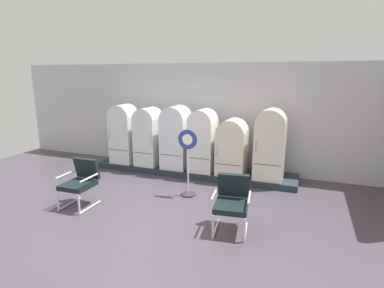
{
  "coord_description": "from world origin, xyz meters",
  "views": [
    {
      "loc": [
        2.69,
        -4.09,
        2.54
      ],
      "look_at": [
        0.09,
        2.75,
        0.85
      ],
      "focal_mm": 28.43,
      "sensor_mm": 36.0,
      "label": 1
    }
  ],
  "objects_px": {
    "refrigerator_2": "(176,135)",
    "refrigerator_3": "(203,139)",
    "refrigerator_0": "(124,132)",
    "armchair_left": "(81,180)",
    "refrigerator_5": "(270,142)",
    "sign_stand": "(188,166)",
    "armchair_right": "(232,200)",
    "refrigerator_1": "(148,135)",
    "refrigerator_4": "(232,146)"
  },
  "relations": [
    {
      "from": "refrigerator_2",
      "to": "refrigerator_3",
      "type": "relative_size",
      "value": 1.03
    },
    {
      "from": "refrigerator_0",
      "to": "refrigerator_2",
      "type": "bearing_deg",
      "value": 1.61
    },
    {
      "from": "armchair_left",
      "to": "refrigerator_5",
      "type": "bearing_deg",
      "value": 37.48
    },
    {
      "from": "refrigerator_2",
      "to": "sign_stand",
      "type": "bearing_deg",
      "value": -57.17
    },
    {
      "from": "refrigerator_2",
      "to": "armchair_right",
      "type": "height_order",
      "value": "refrigerator_2"
    },
    {
      "from": "refrigerator_1",
      "to": "refrigerator_3",
      "type": "bearing_deg",
      "value": -0.1
    },
    {
      "from": "refrigerator_1",
      "to": "refrigerator_0",
      "type": "bearing_deg",
      "value": -177.37
    },
    {
      "from": "refrigerator_2",
      "to": "sign_stand",
      "type": "distance_m",
      "value": 1.62
    },
    {
      "from": "refrigerator_0",
      "to": "refrigerator_3",
      "type": "relative_size",
      "value": 1.03
    },
    {
      "from": "sign_stand",
      "to": "armchair_left",
      "type": "bearing_deg",
      "value": -145.92
    },
    {
      "from": "refrigerator_0",
      "to": "refrigerator_5",
      "type": "distance_m",
      "value": 3.91
    },
    {
      "from": "refrigerator_0",
      "to": "refrigerator_4",
      "type": "relative_size",
      "value": 1.18
    },
    {
      "from": "refrigerator_1",
      "to": "refrigerator_2",
      "type": "height_order",
      "value": "refrigerator_2"
    },
    {
      "from": "refrigerator_2",
      "to": "armchair_right",
      "type": "relative_size",
      "value": 1.76
    },
    {
      "from": "refrigerator_1",
      "to": "refrigerator_3",
      "type": "relative_size",
      "value": 0.99
    },
    {
      "from": "refrigerator_1",
      "to": "refrigerator_4",
      "type": "bearing_deg",
      "value": 0.05
    },
    {
      "from": "armchair_left",
      "to": "armchair_right",
      "type": "relative_size",
      "value": 1.0
    },
    {
      "from": "refrigerator_0",
      "to": "refrigerator_3",
      "type": "distance_m",
      "value": 2.28
    },
    {
      "from": "armchair_left",
      "to": "sign_stand",
      "type": "bearing_deg",
      "value": 34.08
    },
    {
      "from": "refrigerator_0",
      "to": "refrigerator_5",
      "type": "height_order",
      "value": "refrigerator_5"
    },
    {
      "from": "sign_stand",
      "to": "armchair_right",
      "type": "bearing_deg",
      "value": -42.07
    },
    {
      "from": "refrigerator_4",
      "to": "refrigerator_0",
      "type": "bearing_deg",
      "value": -179.31
    },
    {
      "from": "refrigerator_0",
      "to": "refrigerator_2",
      "type": "relative_size",
      "value": 0.99
    },
    {
      "from": "refrigerator_5",
      "to": "refrigerator_2",
      "type": "bearing_deg",
      "value": 179.84
    },
    {
      "from": "refrigerator_5",
      "to": "armchair_right",
      "type": "height_order",
      "value": "refrigerator_5"
    },
    {
      "from": "armchair_left",
      "to": "sign_stand",
      "type": "relative_size",
      "value": 0.64
    },
    {
      "from": "refrigerator_4",
      "to": "refrigerator_2",
      "type": "bearing_deg",
      "value": 179.72
    },
    {
      "from": "refrigerator_1",
      "to": "armchair_left",
      "type": "bearing_deg",
      "value": -92.79
    },
    {
      "from": "refrigerator_3",
      "to": "armchair_left",
      "type": "relative_size",
      "value": 1.7
    },
    {
      "from": "refrigerator_5",
      "to": "sign_stand",
      "type": "distance_m",
      "value": 2.04
    },
    {
      "from": "refrigerator_0",
      "to": "sign_stand",
      "type": "height_order",
      "value": "refrigerator_0"
    },
    {
      "from": "refrigerator_2",
      "to": "sign_stand",
      "type": "height_order",
      "value": "refrigerator_2"
    },
    {
      "from": "armchair_left",
      "to": "armchair_right",
      "type": "bearing_deg",
      "value": 2.15
    },
    {
      "from": "refrigerator_2",
      "to": "refrigerator_3",
      "type": "height_order",
      "value": "refrigerator_2"
    },
    {
      "from": "sign_stand",
      "to": "refrigerator_4",
      "type": "bearing_deg",
      "value": 64.82
    },
    {
      "from": "refrigerator_2",
      "to": "armchair_left",
      "type": "relative_size",
      "value": 1.76
    },
    {
      "from": "refrigerator_1",
      "to": "armchair_right",
      "type": "relative_size",
      "value": 1.68
    },
    {
      "from": "refrigerator_3",
      "to": "armchair_right",
      "type": "distance_m",
      "value": 2.79
    },
    {
      "from": "refrigerator_4",
      "to": "armchair_left",
      "type": "height_order",
      "value": "refrigerator_4"
    },
    {
      "from": "refrigerator_5",
      "to": "refrigerator_1",
      "type": "bearing_deg",
      "value": -179.95
    },
    {
      "from": "armchair_right",
      "to": "refrigerator_2",
      "type": "bearing_deg",
      "value": 130.5
    },
    {
      "from": "refrigerator_5",
      "to": "armchair_left",
      "type": "bearing_deg",
      "value": -142.52
    },
    {
      "from": "refrigerator_1",
      "to": "sign_stand",
      "type": "xyz_separation_m",
      "value": [
        1.66,
        -1.32,
        -0.3
      ]
    },
    {
      "from": "refrigerator_3",
      "to": "armchair_right",
      "type": "xyz_separation_m",
      "value": [
        1.33,
        -2.41,
        -0.46
      ]
    },
    {
      "from": "refrigerator_2",
      "to": "refrigerator_5",
      "type": "distance_m",
      "value": 2.37
    },
    {
      "from": "refrigerator_0",
      "to": "refrigerator_1",
      "type": "relative_size",
      "value": 1.04
    },
    {
      "from": "refrigerator_1",
      "to": "refrigerator_3",
      "type": "xyz_separation_m",
      "value": [
        1.54,
        -0.0,
        0.01
      ]
    },
    {
      "from": "refrigerator_4",
      "to": "sign_stand",
      "type": "relative_size",
      "value": 0.94
    },
    {
      "from": "refrigerator_0",
      "to": "refrigerator_5",
      "type": "xyz_separation_m",
      "value": [
        3.91,
        0.04,
        0.02
      ]
    },
    {
      "from": "refrigerator_0",
      "to": "armchair_left",
      "type": "distance_m",
      "value": 2.61
    }
  ]
}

